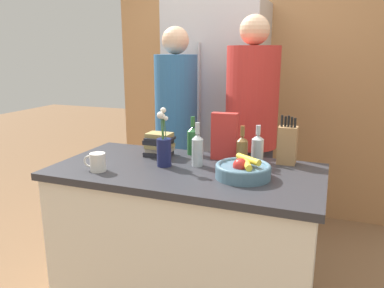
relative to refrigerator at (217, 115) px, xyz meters
name	(u,v)px	position (x,y,z in m)	size (l,w,h in m)	color
kitchen_island	(186,239)	(0.23, -1.33, -0.52)	(1.51, 0.76, 0.89)	silver
back_wall_wood	(251,76)	(0.23, 0.36, 0.33)	(2.71, 0.12, 2.60)	#AD7A4C
refrigerator	(217,115)	(0.00, 0.00, 0.00)	(0.82, 0.62, 1.94)	#B7B7BC
fruit_bowl	(243,170)	(0.57, -1.38, -0.04)	(0.29, 0.29, 0.11)	slate
knife_block	(287,145)	(0.75, -1.04, 0.03)	(0.11, 0.09, 0.29)	#A87A4C
flower_vase	(163,147)	(0.09, -1.34, 0.03)	(0.08, 0.08, 0.34)	#191E4C
cereal_box	(224,136)	(0.38, -1.08, 0.06)	(0.16, 0.07, 0.29)	red
coffee_mug	(97,162)	(-0.21, -1.55, -0.03)	(0.13, 0.09, 0.10)	silver
book_stack	(159,145)	(-0.03, -1.15, -0.01)	(0.18, 0.14, 0.15)	#232328
bottle_oil	(197,149)	(0.27, -1.26, 0.02)	(0.07, 0.07, 0.25)	#B2BCC1
bottle_vinegar	(258,147)	(0.58, -1.05, 0.01)	(0.07, 0.07, 0.22)	#B2BCC1
bottle_wine	(193,140)	(0.16, -1.04, 0.01)	(0.07, 0.07, 0.24)	#286633
bottle_water	(242,150)	(0.51, -1.16, 0.01)	(0.07, 0.07, 0.23)	brown
person_at_sink	(176,127)	(-0.13, -0.63, 0.00)	(0.32, 0.32, 1.71)	#383842
person_in_blue	(251,127)	(0.44, -0.57, 0.03)	(0.37, 0.37, 1.77)	#383842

